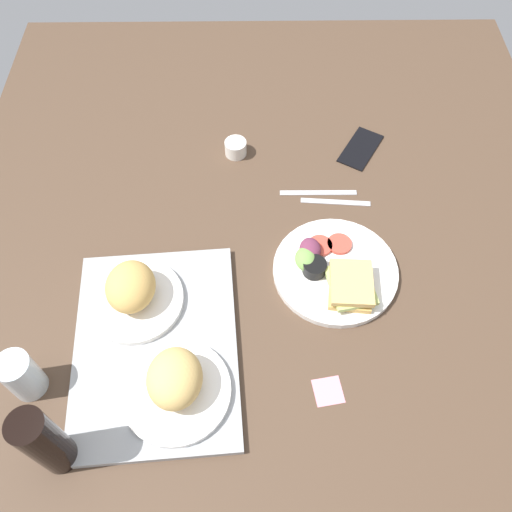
% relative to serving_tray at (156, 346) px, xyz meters
% --- Properties ---
extents(ground_plane, '(1.90, 1.50, 0.03)m').
position_rel_serving_tray_xyz_m(ground_plane, '(0.18, -0.24, -0.02)').
color(ground_plane, '#4C3828').
extents(serving_tray, '(0.47, 0.36, 0.02)m').
position_rel_serving_tray_xyz_m(serving_tray, '(0.00, 0.00, 0.00)').
color(serving_tray, '#9EA0A3').
rests_on(serving_tray, ground_plane).
extents(bread_plate_near, '(0.21, 0.21, 0.10)m').
position_rel_serving_tray_xyz_m(bread_plate_near, '(-0.10, -0.05, 0.05)').
color(bread_plate_near, white).
rests_on(bread_plate_near, serving_tray).
extents(bread_plate_far, '(0.20, 0.20, 0.10)m').
position_rel_serving_tray_xyz_m(bread_plate_far, '(0.10, 0.05, 0.05)').
color(bread_plate_far, white).
rests_on(bread_plate_far, serving_tray).
extents(plate_with_salad, '(0.28, 0.28, 0.05)m').
position_rel_serving_tray_xyz_m(plate_with_salad, '(0.17, -0.38, 0.01)').
color(plate_with_salad, white).
rests_on(plate_with_salad, ground_plane).
extents(drinking_glass, '(0.07, 0.07, 0.11)m').
position_rel_serving_tray_xyz_m(drinking_glass, '(-0.08, 0.24, 0.05)').
color(drinking_glass, silver).
rests_on(drinking_glass, ground_plane).
extents(soda_bottle, '(0.06, 0.06, 0.20)m').
position_rel_serving_tray_xyz_m(soda_bottle, '(-0.21, 0.15, 0.09)').
color(soda_bottle, black).
rests_on(soda_bottle, ground_plane).
extents(espresso_cup, '(0.06, 0.06, 0.04)m').
position_rel_serving_tray_xyz_m(espresso_cup, '(0.55, -0.16, 0.01)').
color(espresso_cup, silver).
rests_on(espresso_cup, ground_plane).
extents(fork, '(0.03, 0.17, 0.01)m').
position_rel_serving_tray_xyz_m(fork, '(0.38, -0.40, -0.01)').
color(fork, '#B7B7BC').
rests_on(fork, ground_plane).
extents(knife, '(0.02, 0.19, 0.01)m').
position_rel_serving_tray_xyz_m(knife, '(0.41, -0.36, -0.01)').
color(knife, '#B7B7BC').
rests_on(knife, ground_plane).
extents(cell_phone, '(0.16, 0.14, 0.01)m').
position_rel_serving_tray_xyz_m(cell_phone, '(0.56, -0.49, -0.00)').
color(cell_phone, black).
rests_on(cell_phone, ground_plane).
extents(sticky_note, '(0.06, 0.06, 0.00)m').
position_rel_serving_tray_xyz_m(sticky_note, '(-0.10, -0.35, -0.01)').
color(sticky_note, pink).
rests_on(sticky_note, ground_plane).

